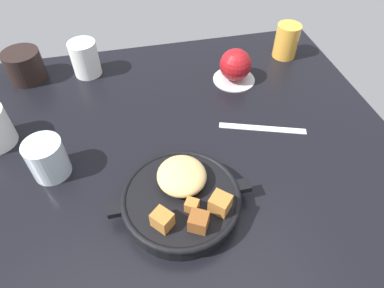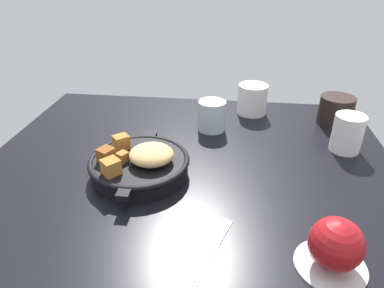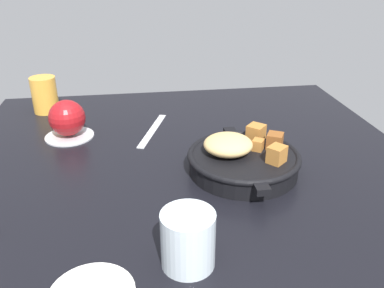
{
  "view_description": "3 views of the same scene",
  "coord_description": "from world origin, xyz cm",
  "px_view_note": "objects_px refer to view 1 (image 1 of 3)",
  "views": [
    {
      "loc": [
        -8.2,
        -42.3,
        52.67
      ],
      "look_at": [
        1.27,
        -0.28,
        6.07
      ],
      "focal_mm": 31.27,
      "sensor_mm": 36.0,
      "label": 1
    },
    {
      "loc": [
        57.48,
        8.53,
        42.01
      ],
      "look_at": [
        -5.42,
        1.14,
        6.68
      ],
      "focal_mm": 32.48,
      "sensor_mm": 36.0,
      "label": 2
    },
    {
      "loc": [
        -67.8,
        9.46,
        38.26
      ],
      "look_at": [
        -5.17,
        0.41,
        7.64
      ],
      "focal_mm": 37.66,
      "sensor_mm": 36.0,
      "label": 3
    }
  ],
  "objects_px": {
    "cast_iron_skillet": "(182,198)",
    "red_apple": "(235,65)",
    "coffee_mug_dark": "(25,66)",
    "juice_glass_amber": "(286,41)",
    "butter_knife": "(262,128)",
    "water_glass_short": "(47,159)",
    "white_creamer_pitcher": "(85,59)"
  },
  "relations": [
    {
      "from": "coffee_mug_dark",
      "to": "butter_knife",
      "type": "bearing_deg",
      "value": -30.58
    },
    {
      "from": "red_apple",
      "to": "water_glass_short",
      "type": "relative_size",
      "value": 1.01
    },
    {
      "from": "cast_iron_skillet",
      "to": "coffee_mug_dark",
      "type": "relative_size",
      "value": 2.78
    },
    {
      "from": "white_creamer_pitcher",
      "to": "juice_glass_amber",
      "type": "bearing_deg",
      "value": -3.66
    },
    {
      "from": "coffee_mug_dark",
      "to": "juice_glass_amber",
      "type": "distance_m",
      "value": 0.69
    },
    {
      "from": "butter_knife",
      "to": "water_glass_short",
      "type": "xyz_separation_m",
      "value": [
        -0.45,
        -0.02,
        0.04
      ]
    },
    {
      "from": "white_creamer_pitcher",
      "to": "juice_glass_amber",
      "type": "relative_size",
      "value": 0.98
    },
    {
      "from": "coffee_mug_dark",
      "to": "white_creamer_pitcher",
      "type": "height_order",
      "value": "white_creamer_pitcher"
    },
    {
      "from": "cast_iron_skillet",
      "to": "coffee_mug_dark",
      "type": "distance_m",
      "value": 0.56
    },
    {
      "from": "cast_iron_skillet",
      "to": "white_creamer_pitcher",
      "type": "xyz_separation_m",
      "value": [
        -0.16,
        0.46,
        0.02
      ]
    },
    {
      "from": "butter_knife",
      "to": "coffee_mug_dark",
      "type": "distance_m",
      "value": 0.61
    },
    {
      "from": "butter_knife",
      "to": "juice_glass_amber",
      "type": "xyz_separation_m",
      "value": [
        0.16,
        0.27,
        0.04
      ]
    },
    {
      "from": "butter_knife",
      "to": "water_glass_short",
      "type": "relative_size",
      "value": 2.42
    },
    {
      "from": "cast_iron_skillet",
      "to": "coffee_mug_dark",
      "type": "height_order",
      "value": "coffee_mug_dark"
    },
    {
      "from": "coffee_mug_dark",
      "to": "water_glass_short",
      "type": "height_order",
      "value": "water_glass_short"
    },
    {
      "from": "cast_iron_skillet",
      "to": "red_apple",
      "type": "xyz_separation_m",
      "value": [
        0.21,
        0.35,
        0.02
      ]
    },
    {
      "from": "cast_iron_skillet",
      "to": "water_glass_short",
      "type": "distance_m",
      "value": 0.27
    },
    {
      "from": "cast_iron_skillet",
      "to": "red_apple",
      "type": "height_order",
      "value": "red_apple"
    },
    {
      "from": "cast_iron_skillet",
      "to": "water_glass_short",
      "type": "bearing_deg",
      "value": 149.89
    },
    {
      "from": "red_apple",
      "to": "butter_knife",
      "type": "distance_m",
      "value": 0.19
    },
    {
      "from": "water_glass_short",
      "to": "butter_knife",
      "type": "bearing_deg",
      "value": 2.95
    },
    {
      "from": "juice_glass_amber",
      "to": "water_glass_short",
      "type": "xyz_separation_m",
      "value": [
        -0.61,
        -0.29,
        -0.01
      ]
    },
    {
      "from": "white_creamer_pitcher",
      "to": "water_glass_short",
      "type": "relative_size",
      "value": 1.13
    },
    {
      "from": "cast_iron_skillet",
      "to": "red_apple",
      "type": "relative_size",
      "value": 3.18
    },
    {
      "from": "white_creamer_pitcher",
      "to": "cast_iron_skillet",
      "type": "bearing_deg",
      "value": -70.84
    },
    {
      "from": "white_creamer_pitcher",
      "to": "juice_glass_amber",
      "type": "height_order",
      "value": "juice_glass_amber"
    },
    {
      "from": "juice_glass_amber",
      "to": "water_glass_short",
      "type": "relative_size",
      "value": 1.15
    },
    {
      "from": "red_apple",
      "to": "white_creamer_pitcher",
      "type": "xyz_separation_m",
      "value": [
        -0.37,
        0.11,
        -0.0
      ]
    },
    {
      "from": "white_creamer_pitcher",
      "to": "water_glass_short",
      "type": "xyz_separation_m",
      "value": [
        -0.07,
        -0.32,
        -0.01
      ]
    },
    {
      "from": "red_apple",
      "to": "coffee_mug_dark",
      "type": "bearing_deg",
      "value": 166.61
    },
    {
      "from": "juice_glass_amber",
      "to": "water_glass_short",
      "type": "distance_m",
      "value": 0.68
    },
    {
      "from": "red_apple",
      "to": "white_creamer_pitcher",
      "type": "relative_size",
      "value": 0.89
    }
  ]
}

